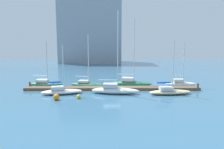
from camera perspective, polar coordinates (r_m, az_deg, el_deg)
name	(u,v)px	position (r m, az deg, el deg)	size (l,w,h in m)	color
ground_plane	(112,89)	(32.29, 0.02, -4.03)	(120.00, 120.00, 0.00)	#386684
dock_pier	(112,88)	(32.25, 0.02, -3.67)	(26.14, 1.83, 0.41)	brown
dock_piling_near_end	(30,85)	(35.21, -21.10, -2.67)	(0.28, 0.28, 1.07)	brown
dock_piling_far_end	(198,87)	(33.97, 21.97, -3.10)	(0.28, 0.28, 1.07)	brown
sailboat_0	(46,83)	(36.94, -17.32, -2.18)	(6.24, 2.62, 7.32)	#2D7047
sailboat_1	(61,91)	(30.15, -13.47, -4.22)	(5.78, 3.02, 6.72)	white
sailboat_2	(87,83)	(35.12, -6.79, -2.37)	(5.83, 2.90, 8.42)	#2D7047
sailboat_3	(115,89)	(29.52, 0.72, -3.99)	(6.79, 2.53, 11.21)	white
sailboat_4	(131,82)	(35.01, 5.17, -2.11)	(6.71, 3.13, 10.70)	#2D7047
sailboat_5	(170,91)	(30.22, 15.16, -4.26)	(5.98, 2.28, 7.33)	beige
sailboat_6	(181,83)	(36.36, 17.92, -2.23)	(5.02, 1.44, 7.16)	white
mooring_buoy_orange	(56,97)	(27.19, -14.69, -5.83)	(0.77, 0.77, 0.77)	orange
mooring_buoy_yellow	(79,96)	(27.34, -8.92, -5.83)	(0.54, 0.54, 0.54)	yellow
harbor_building_distant	(91,33)	(79.02, -5.70, 10.93)	(21.72, 12.24, 21.13)	#9399A3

